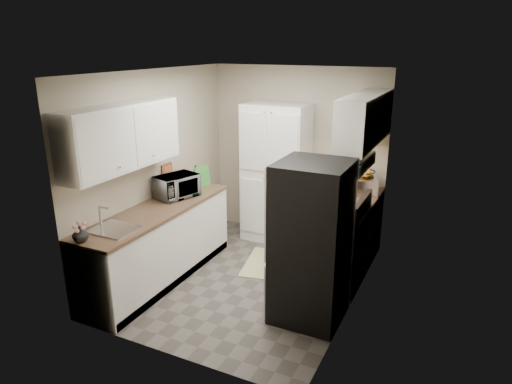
% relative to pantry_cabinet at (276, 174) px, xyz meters
% --- Properties ---
extents(ground, '(3.20, 3.20, 0.00)m').
position_rel_pantry_cabinet_xyz_m(ground, '(0.20, -1.32, -1.00)').
color(ground, '#56514C').
rests_on(ground, ground).
extents(room_shell, '(2.64, 3.24, 2.52)m').
position_rel_pantry_cabinet_xyz_m(room_shell, '(0.18, -1.32, 0.63)').
color(room_shell, '#AFA88D').
rests_on(room_shell, ground).
extents(pantry_cabinet, '(0.90, 0.55, 2.00)m').
position_rel_pantry_cabinet_xyz_m(pantry_cabinet, '(0.00, 0.00, 0.00)').
color(pantry_cabinet, white).
rests_on(pantry_cabinet, ground).
extents(base_cabinet_left, '(0.60, 2.30, 0.88)m').
position_rel_pantry_cabinet_xyz_m(base_cabinet_left, '(-0.79, -1.75, -0.56)').
color(base_cabinet_left, white).
rests_on(base_cabinet_left, ground).
extents(countertop_left, '(0.63, 2.33, 0.04)m').
position_rel_pantry_cabinet_xyz_m(countertop_left, '(-0.79, -1.75, -0.10)').
color(countertop_left, brown).
rests_on(countertop_left, base_cabinet_left).
extents(base_cabinet_right, '(0.60, 0.80, 0.88)m').
position_rel_pantry_cabinet_xyz_m(base_cabinet_right, '(1.19, -0.12, -0.56)').
color(base_cabinet_right, white).
rests_on(base_cabinet_right, ground).
extents(countertop_right, '(0.63, 0.83, 0.04)m').
position_rel_pantry_cabinet_xyz_m(countertop_right, '(1.19, -0.12, -0.10)').
color(countertop_right, brown).
rests_on(countertop_right, base_cabinet_right).
extents(electric_range, '(0.71, 0.78, 1.13)m').
position_rel_pantry_cabinet_xyz_m(electric_range, '(1.17, -0.93, -0.52)').
color(electric_range, '#B7B7BC').
rests_on(electric_range, ground).
extents(refrigerator, '(0.70, 0.72, 1.70)m').
position_rel_pantry_cabinet_xyz_m(refrigerator, '(1.14, -1.73, -0.15)').
color(refrigerator, '#B7B7BC').
rests_on(refrigerator, ground).
extents(microwave, '(0.50, 0.60, 0.29)m').
position_rel_pantry_cabinet_xyz_m(microwave, '(-0.82, -1.28, 0.06)').
color(microwave, silver).
rests_on(microwave, countertop_left).
extents(wine_bottle, '(0.07, 0.07, 0.28)m').
position_rel_pantry_cabinet_xyz_m(wine_bottle, '(-0.83, -0.81, 0.06)').
color(wine_bottle, black).
rests_on(wine_bottle, countertop_left).
extents(flower_vase, '(0.16, 0.16, 0.16)m').
position_rel_pantry_cabinet_xyz_m(flower_vase, '(-0.88, -2.83, 0.00)').
color(flower_vase, white).
rests_on(flower_vase, countertop_left).
extents(cutting_board, '(0.10, 0.22, 0.28)m').
position_rel_pantry_cabinet_xyz_m(cutting_board, '(-0.77, -0.76, 0.06)').
color(cutting_board, '#368D33').
rests_on(cutting_board, countertop_left).
extents(toaster_oven, '(0.42, 0.46, 0.22)m').
position_rel_pantry_cabinet_xyz_m(toaster_oven, '(1.29, -0.09, 0.03)').
color(toaster_oven, '#ADADB2').
rests_on(toaster_oven, countertop_right).
extents(fruit_basket, '(0.30, 0.30, 0.12)m').
position_rel_pantry_cabinet_xyz_m(fruit_basket, '(1.27, -0.07, 0.20)').
color(fruit_basket, orange).
rests_on(fruit_basket, toaster_oven).
extents(kitchen_mat, '(0.71, 0.96, 0.01)m').
position_rel_pantry_cabinet_xyz_m(kitchen_mat, '(0.24, -0.83, -0.99)').
color(kitchen_mat, '#D0C989').
rests_on(kitchen_mat, ground).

